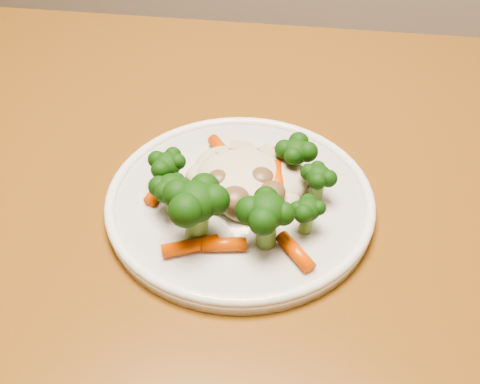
{
  "coord_description": "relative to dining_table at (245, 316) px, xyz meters",
  "views": [
    {
      "loc": [
        0.35,
        -0.12,
        1.14
      ],
      "look_at": [
        0.25,
        0.27,
        0.77
      ],
      "focal_mm": 45.0,
      "sensor_mm": 36.0,
      "label": 1
    }
  ],
  "objects": [
    {
      "name": "dining_table",
      "position": [
        0.0,
        0.0,
        0.0
      ],
      "size": [
        1.36,
        0.98,
        0.75
      ],
      "rotation": [
        0.0,
        0.0,
        0.1
      ],
      "color": "brown",
      "rests_on": "ground"
    },
    {
      "name": "plate",
      "position": [
        -0.02,
        0.05,
        0.1
      ],
      "size": [
        0.25,
        0.25,
        0.01
      ],
      "primitive_type": "cylinder",
      "color": "white",
      "rests_on": "dining_table"
    },
    {
      "name": "meal",
      "position": [
        -0.02,
        0.04,
        0.12
      ],
      "size": [
        0.18,
        0.17,
        0.06
      ],
      "color": "beige",
      "rests_on": "plate"
    }
  ]
}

